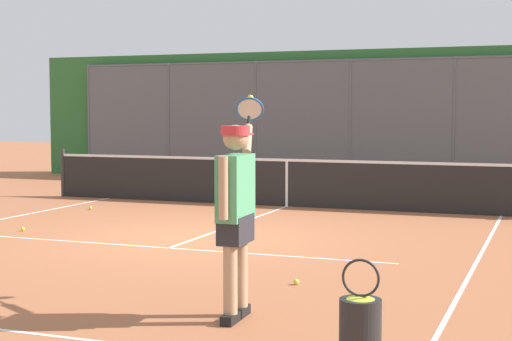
% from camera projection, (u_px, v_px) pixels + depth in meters
% --- Properties ---
extents(ground_plane, '(60.00, 60.00, 0.00)m').
position_uv_depth(ground_plane, '(197.00, 238.00, 12.03)').
color(ground_plane, '#A8603D').
extents(court_line_markings, '(8.34, 9.49, 0.01)m').
position_uv_depth(court_line_markings, '(158.00, 252.00, 10.86)').
color(court_line_markings, white).
rests_on(court_line_markings, ground).
extents(fence_backdrop, '(18.86, 1.37, 3.52)m').
position_uv_depth(fence_backdrop, '(356.00, 117.00, 21.29)').
color(fence_backdrop, '#565B60').
rests_on(fence_backdrop, ground).
extents(tennis_net, '(10.72, 0.09, 1.07)m').
position_uv_depth(tennis_net, '(287.00, 182.00, 15.98)').
color(tennis_net, '#2D2D2D').
rests_on(tennis_net, ground).
extents(tennis_player, '(0.52, 1.45, 2.10)m').
position_uv_depth(tennis_player, '(236.00, 204.00, 7.29)').
color(tennis_player, black).
rests_on(tennis_player, ground).
extents(tennis_ball_near_baseline, '(0.07, 0.07, 0.07)m').
position_uv_depth(tennis_ball_near_baseline, '(296.00, 282.00, 8.82)').
color(tennis_ball_near_baseline, '#D6E042').
rests_on(tennis_ball_near_baseline, ground).
extents(tennis_ball_near_net, '(0.07, 0.07, 0.07)m').
position_uv_depth(tennis_ball_near_net, '(23.00, 229.00, 12.74)').
color(tennis_ball_near_net, '#CCDB33').
rests_on(tennis_ball_near_net, ground).
extents(tennis_ball_mid_court, '(0.07, 0.07, 0.07)m').
position_uv_depth(tennis_ball_mid_court, '(90.00, 208.00, 15.49)').
color(tennis_ball_mid_court, '#C1D138').
rests_on(tennis_ball_mid_court, ground).
extents(ball_basket, '(0.32, 0.32, 0.83)m').
position_uv_depth(ball_basket, '(360.00, 328.00, 5.98)').
color(ball_basket, black).
rests_on(ball_basket, ground).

